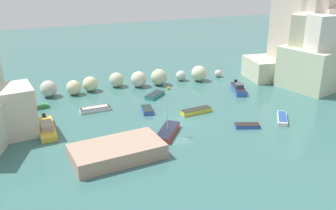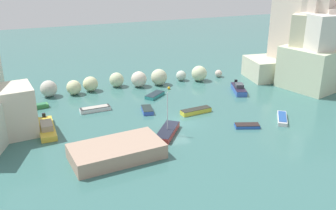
# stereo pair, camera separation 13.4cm
# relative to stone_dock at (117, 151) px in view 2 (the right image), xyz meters

# --- Properties ---
(cove_water) EXTENTS (160.00, 160.00, 0.00)m
(cove_water) POSITION_rel_stone_dock_xyz_m (9.75, 6.13, -0.80)
(cove_water) COLOR #396A66
(cove_water) RESTS_ON ground
(cliff_headland_right) EXTENTS (17.37, 16.88, 14.77)m
(cliff_headland_right) POSITION_rel_stone_dock_xyz_m (37.54, 14.54, 4.89)
(cliff_headland_right) COLOR beige
(cliff_headland_right) RESTS_ON ground
(rock_breakwater) EXTENTS (34.97, 4.52, 2.69)m
(rock_breakwater) POSITION_rel_stone_dock_xyz_m (7.30, 22.25, 0.42)
(rock_breakwater) COLOR beige
(rock_breakwater) RESTS_ON ground
(stone_dock) EXTENTS (10.22, 6.25, 1.59)m
(stone_dock) POSITION_rel_stone_dock_xyz_m (0.00, 0.00, 0.00)
(stone_dock) COLOR tan
(stone_dock) RESTS_ON ground
(channel_buoy) EXTENTS (0.45, 0.45, 0.45)m
(channel_buoy) POSITION_rel_stone_dock_xyz_m (13.29, 19.05, -0.57)
(channel_buoy) COLOR gold
(channel_buoy) RESTS_ON cove_water
(moored_boat_0) EXTENTS (1.81, 2.99, 0.60)m
(moored_boat_0) POSITION_rel_stone_dock_xyz_m (7.02, 11.11, -0.50)
(moored_boat_0) COLOR #3454B9
(moored_boat_0) RESTS_ON cove_water
(moored_boat_1) EXTENTS (3.37, 4.19, 0.58)m
(moored_boat_1) POSITION_rel_stone_dock_xyz_m (22.77, 2.02, -0.52)
(moored_boat_1) COLOR silver
(moored_boat_1) RESTS_ON cove_water
(moored_boat_2) EXTENTS (4.34, 1.96, 0.63)m
(moored_boat_2) POSITION_rel_stone_dock_xyz_m (-2.53, 2.68, -0.48)
(moored_boat_2) COLOR red
(moored_boat_2) RESTS_ON cove_water
(moored_boat_3) EXTENTS (3.14, 5.22, 1.45)m
(moored_boat_3) POSITION_rel_stone_dock_xyz_m (23.23, 13.88, -0.27)
(moored_boat_3) COLOR #385DBA
(moored_boat_3) RESTS_ON cove_water
(moored_boat_4) EXTENTS (4.59, 5.33, 5.41)m
(moored_boat_4) POSITION_rel_stone_dock_xyz_m (7.11, 3.43, -0.43)
(moored_boat_4) COLOR #D03F3B
(moored_boat_4) RESTS_ON cove_water
(moored_boat_5) EXTENTS (4.29, 1.42, 0.61)m
(moored_boat_5) POSITION_rel_stone_dock_xyz_m (0.33, 14.04, -0.48)
(moored_boat_5) COLOR silver
(moored_boat_5) RESTS_ON cove_water
(moored_boat_6) EXTENTS (3.65, 3.36, 0.54)m
(moored_boat_6) POSITION_rel_stone_dock_xyz_m (10.00, 16.52, -0.53)
(moored_boat_6) COLOR teal
(moored_boat_6) RESTS_ON cove_water
(moored_boat_7) EXTENTS (1.98, 6.67, 1.38)m
(moored_boat_7) POSITION_rel_stone_dock_xyz_m (-6.51, 9.51, -0.31)
(moored_boat_7) COLOR yellow
(moored_boat_7) RESTS_ON cove_water
(moored_boat_8) EXTENTS (3.31, 2.18, 0.44)m
(moored_boat_8) POSITION_rel_stone_dock_xyz_m (17.26, 1.74, -0.58)
(moored_boat_8) COLOR blue
(moored_boat_8) RESTS_ON cove_water
(moored_boat_9) EXTENTS (4.51, 1.68, 0.64)m
(moored_boat_9) POSITION_rel_stone_dock_xyz_m (13.17, 8.33, -0.48)
(moored_boat_9) COLOR gold
(moored_boat_9) RESTS_ON cove_water
(moored_boat_11) EXTENTS (3.87, 1.68, 0.62)m
(moored_boat_11) POSITION_rel_stone_dock_xyz_m (-7.54, 17.84, -0.50)
(moored_boat_11) COLOR #3C8644
(moored_boat_11) RESTS_ON cove_water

